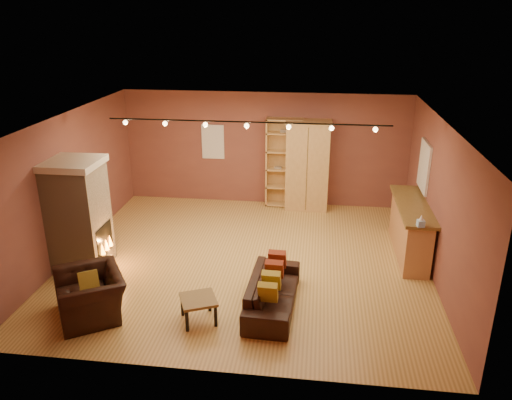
# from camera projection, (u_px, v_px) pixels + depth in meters

# --- Properties ---
(floor) EXTENTS (7.00, 7.00, 0.00)m
(floor) POSITION_uv_depth(u_px,v_px,m) (246.00, 261.00, 9.83)
(floor) COLOR #B0843E
(floor) RESTS_ON ground
(ceiling) EXTENTS (7.00, 7.00, 0.00)m
(ceiling) POSITION_uv_depth(u_px,v_px,m) (245.00, 120.00, 8.83)
(ceiling) COLOR brown
(ceiling) RESTS_ON back_wall
(back_wall) EXTENTS (7.00, 0.02, 2.80)m
(back_wall) POSITION_uv_depth(u_px,v_px,m) (265.00, 149.00, 12.34)
(back_wall) COLOR brown
(back_wall) RESTS_ON floor
(left_wall) EXTENTS (0.02, 6.50, 2.80)m
(left_wall) POSITION_uv_depth(u_px,v_px,m) (69.00, 186.00, 9.75)
(left_wall) COLOR brown
(left_wall) RESTS_ON floor
(right_wall) EXTENTS (0.02, 6.50, 2.80)m
(right_wall) POSITION_uv_depth(u_px,v_px,m) (439.00, 203.00, 8.91)
(right_wall) COLOR brown
(right_wall) RESTS_ON floor
(fireplace) EXTENTS (1.01, 0.98, 2.12)m
(fireplace) POSITION_uv_depth(u_px,v_px,m) (79.00, 215.00, 9.26)
(fireplace) COLOR tan
(fireplace) RESTS_ON floor
(back_window) EXTENTS (0.56, 0.04, 0.86)m
(back_window) POSITION_uv_depth(u_px,v_px,m) (213.00, 142.00, 12.42)
(back_window) COLOR white
(back_window) RESTS_ON back_wall
(bookcase) EXTENTS (0.91, 0.35, 2.21)m
(bookcase) POSITION_uv_depth(u_px,v_px,m) (285.00, 162.00, 12.27)
(bookcase) COLOR #DEB06C
(bookcase) RESTS_ON floor
(armoire) EXTENTS (1.09, 0.62, 2.20)m
(armoire) POSITION_uv_depth(u_px,v_px,m) (307.00, 165.00, 12.06)
(armoire) COLOR #DEB06C
(armoire) RESTS_ON floor
(bar_counter) EXTENTS (0.60, 2.25, 1.08)m
(bar_counter) POSITION_uv_depth(u_px,v_px,m) (410.00, 229.00, 9.92)
(bar_counter) COLOR tan
(bar_counter) RESTS_ON floor
(tissue_box) EXTENTS (0.15, 0.15, 0.23)m
(tissue_box) POSITION_uv_depth(u_px,v_px,m) (421.00, 222.00, 8.69)
(tissue_box) COLOR #94C1EC
(tissue_box) RESTS_ON bar_counter
(right_window) EXTENTS (0.05, 0.90, 1.00)m
(right_window) POSITION_uv_depth(u_px,v_px,m) (424.00, 166.00, 10.13)
(right_window) COLOR white
(right_window) RESTS_ON right_wall
(loveseat) EXTENTS (0.63, 1.91, 0.78)m
(loveseat) POSITION_uv_depth(u_px,v_px,m) (273.00, 286.00, 8.18)
(loveseat) COLOR black
(loveseat) RESTS_ON floor
(armchair) EXTENTS (1.23, 1.35, 0.99)m
(armchair) POSITION_uv_depth(u_px,v_px,m) (90.00, 288.00, 7.91)
(armchair) COLOR black
(armchair) RESTS_ON floor
(coffee_table) EXTENTS (0.71, 0.71, 0.41)m
(coffee_table) POSITION_uv_depth(u_px,v_px,m) (198.00, 302.00, 7.81)
(coffee_table) COLOR brown
(coffee_table) RESTS_ON floor
(track_rail) EXTENTS (5.20, 0.09, 0.13)m
(track_rail) POSITION_uv_depth(u_px,v_px,m) (247.00, 124.00, 9.06)
(track_rail) COLOR black
(track_rail) RESTS_ON ceiling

